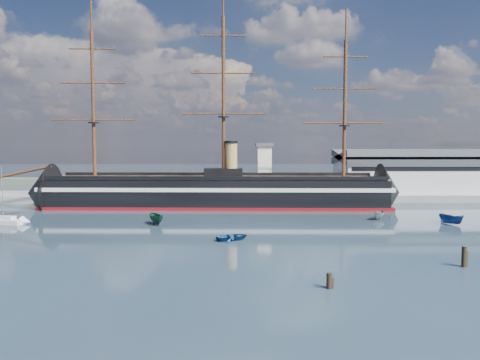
{
  "coord_description": "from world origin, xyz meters",
  "views": [
    {
      "loc": [
        -6.8,
        -63.75,
        16.4
      ],
      "look_at": [
        -4.88,
        35.0,
        9.0
      ],
      "focal_mm": 35.0,
      "sensor_mm": 36.0,
      "label": 1
    }
  ],
  "objects": [
    {
      "name": "ground",
      "position": [
        0.0,
        40.0,
        0.0
      ],
      "size": [
        600.0,
        600.0,
        0.0
      ],
      "primitive_type": "plane",
      "color": "#17222D",
      "rests_on": "ground"
    },
    {
      "name": "quay",
      "position": [
        10.0,
        76.0,
        0.0
      ],
      "size": [
        180.0,
        18.0,
        2.0
      ],
      "primitive_type": "cube",
      "color": "slate",
      "rests_on": "ground"
    },
    {
      "name": "warehouse",
      "position": [
        58.0,
        80.0,
        7.98
      ],
      "size": [
        63.0,
        21.0,
        11.6
      ],
      "color": "#B7BABC",
      "rests_on": "ground"
    },
    {
      "name": "quay_tower",
      "position": [
        3.0,
        73.0,
        9.75
      ],
      "size": [
        5.0,
        5.0,
        15.0
      ],
      "color": "silver",
      "rests_on": "ground"
    },
    {
      "name": "warship",
      "position": [
        -12.47,
        60.0,
        4.04
      ],
      "size": [
        113.19,
        19.75,
        53.94
      ],
      "rotation": [
        0.0,
        0.0,
        -0.04
      ],
      "color": "black",
      "rests_on": "ground"
    },
    {
      "name": "sailboat",
      "position": [
        -53.59,
        33.22,
        0.77
      ],
      "size": [
        7.91,
        4.36,
        12.15
      ],
      "rotation": [
        0.0,
        0.0,
        -0.3
      ],
      "color": "silver",
      "rests_on": "ground"
    },
    {
      "name": "motorboat_a",
      "position": [
        -22.17,
        32.23,
        0.0
      ],
      "size": [
        7.4,
        5.13,
        2.79
      ],
      "primitive_type": "imported",
      "rotation": [
        0.0,
        0.0,
        0.41
      ],
      "color": "#113625",
      "rests_on": "ground"
    },
    {
      "name": "motorboat_b",
      "position": [
        -6.49,
        16.08,
        0.0
      ],
      "size": [
        2.97,
        3.93,
        1.71
      ],
      "primitive_type": "imported",
      "rotation": [
        0.0,
        0.0,
        2.04
      ],
      "color": "navy",
      "rests_on": "ground"
    },
    {
      "name": "motorboat_c",
      "position": [
        25.91,
        37.86,
        0.0
      ],
      "size": [
        5.89,
        4.85,
        2.27
      ],
      "primitive_type": "imported",
      "rotation": [
        0.0,
        0.0,
        -0.58
      ],
      "color": "slate",
      "rests_on": "ground"
    },
    {
      "name": "motorboat_f",
      "position": [
        38.83,
        31.2,
        0.0
      ],
      "size": [
        6.93,
        5.3,
        2.63
      ],
      "primitive_type": "imported",
      "rotation": [
        0.0,
        0.0,
        0.51
      ],
      "color": "navy",
      "rests_on": "ground"
    },
    {
      "name": "piling_near_mid",
      "position": [
        4.41,
        -11.58,
        0.0
      ],
      "size": [
        0.64,
        0.64,
        2.51
      ],
      "primitive_type": "cylinder",
      "color": "black",
      "rests_on": "ground"
    },
    {
      "name": "piling_near_right",
      "position": [
        24.54,
        -2.5,
        0.0
      ],
      "size": [
        0.64,
        0.64,
        3.52
      ],
      "primitive_type": "cylinder",
      "color": "black",
      "rests_on": "ground"
    }
  ]
}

